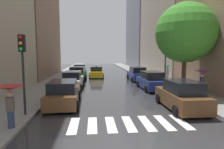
% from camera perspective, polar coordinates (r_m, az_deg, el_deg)
% --- Properties ---
extents(ground_plane, '(28.00, 72.00, 0.04)m').
position_cam_1_polar(ground_plane, '(30.97, -2.30, -0.27)').
color(ground_plane, '#2C2C2F').
extents(sidewalk_left, '(3.00, 72.00, 0.15)m').
position_cam_1_polar(sidewalk_left, '(31.28, -14.28, -0.21)').
color(sidewalk_left, gray).
rests_on(sidewalk_left, ground).
extents(sidewalk_right, '(3.00, 72.00, 0.15)m').
position_cam_1_polar(sidewalk_right, '(31.98, 9.40, 0.03)').
color(sidewalk_right, gray).
rests_on(sidewalk_right, ground).
extents(crosswalk_stripes, '(5.85, 2.20, 0.01)m').
position_cam_1_polar(crosswalk_stripes, '(9.83, 5.03, -14.35)').
color(crosswalk_stripes, silver).
rests_on(crosswalk_stripes, ground).
extents(building_right_far, '(6.00, 16.86, 23.34)m').
position_cam_1_polar(building_right_far, '(51.10, 9.31, 15.35)').
color(building_right_far, slate).
rests_on(building_right_far, ground).
extents(parked_car_left_nearest, '(2.28, 4.82, 1.67)m').
position_cam_1_polar(parked_car_left_nearest, '(13.35, -14.25, -5.54)').
color(parked_car_left_nearest, brown).
rests_on(parked_car_left_nearest, ground).
extents(parked_car_left_second, '(2.06, 4.67, 1.74)m').
position_cam_1_polar(parked_car_left_second, '(19.49, -11.59, -1.74)').
color(parked_car_left_second, silver).
rests_on(parked_car_left_second, ground).
extents(parked_car_left_third, '(2.27, 4.20, 1.79)m').
position_cam_1_polar(parked_car_left_third, '(25.31, -10.23, 0.14)').
color(parked_car_left_third, '#0C4C2D').
rests_on(parked_car_left_third, ground).
extents(parked_car_left_fourth, '(2.25, 4.48, 1.77)m').
position_cam_1_polar(parked_car_left_fourth, '(30.53, -9.61, 1.15)').
color(parked_car_left_fourth, navy).
rests_on(parked_car_left_fourth, ground).
extents(parked_car_right_nearest, '(2.15, 4.50, 1.82)m').
position_cam_1_polar(parked_car_right_nearest, '(12.77, 19.96, -5.97)').
color(parked_car_right_nearest, brown).
rests_on(parked_car_right_nearest, ground).
extents(parked_car_right_second, '(2.10, 4.61, 1.77)m').
position_cam_1_polar(parked_car_right_second, '(18.98, 11.56, -1.90)').
color(parked_car_right_second, navy).
rests_on(parked_car_right_second, ground).
extents(parked_car_right_third, '(2.09, 4.52, 1.77)m').
position_cam_1_polar(parked_car_right_third, '(25.05, 7.49, 0.10)').
color(parked_car_right_third, navy).
rests_on(parked_car_right_third, ground).
extents(taxi_midroad, '(2.12, 4.57, 1.81)m').
position_cam_1_polar(taxi_midroad, '(28.21, -4.70, 0.69)').
color(taxi_midroad, yellow).
rests_on(taxi_midroad, ground).
extents(pedestrian_foreground, '(1.11, 1.11, 2.03)m').
position_cam_1_polar(pedestrian_foreground, '(16.07, 25.27, -0.78)').
color(pedestrian_foreground, '#38513D').
rests_on(pedestrian_foreground, sidewalk_right).
extents(pedestrian_near_tree, '(1.00, 1.00, 1.92)m').
position_cam_1_polar(pedestrian_near_tree, '(24.36, 16.14, 1.46)').
color(pedestrian_near_tree, gray).
rests_on(pedestrian_near_tree, sidewalk_right).
extents(pedestrian_far_side, '(1.19, 1.19, 1.91)m').
position_cam_1_polar(pedestrian_far_side, '(9.62, -28.18, -5.55)').
color(pedestrian_far_side, navy).
rests_on(pedestrian_far_side, sidewalk_left).
extents(street_tree_right, '(5.01, 5.01, 7.55)m').
position_cam_1_polar(street_tree_right, '(17.54, 21.01, 11.46)').
color(street_tree_right, '#513823').
rests_on(street_tree_right, sidewalk_right).
extents(traffic_light_left_corner, '(0.30, 0.42, 4.30)m').
position_cam_1_polar(traffic_light_left_corner, '(11.18, -25.13, 4.75)').
color(traffic_light_left_corner, black).
rests_on(traffic_light_left_corner, sidewalk_left).
extents(lamp_post_right, '(0.60, 0.28, 7.01)m').
position_cam_1_polar(lamp_post_right, '(20.21, 15.72, 8.04)').
color(lamp_post_right, '#595B60').
rests_on(lamp_post_right, sidewalk_right).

